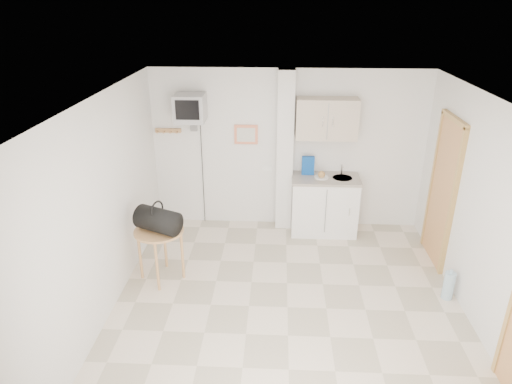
# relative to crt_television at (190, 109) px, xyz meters

# --- Properties ---
(ground) EXTENTS (4.50, 4.50, 0.00)m
(ground) POSITION_rel_crt_television_xyz_m (1.45, -2.02, -1.94)
(ground) COLOR beige
(ground) RESTS_ON ground
(room_envelope) EXTENTS (4.24, 4.54, 2.55)m
(room_envelope) POSITION_rel_crt_television_xyz_m (1.69, -1.93, -0.40)
(room_envelope) COLOR white
(room_envelope) RESTS_ON ground
(kitchenette) EXTENTS (1.03, 0.58, 2.10)m
(kitchenette) POSITION_rel_crt_television_xyz_m (2.02, -0.02, -1.13)
(kitchenette) COLOR white
(kitchenette) RESTS_ON ground
(crt_television) EXTENTS (0.44, 0.45, 2.15)m
(crt_television) POSITION_rel_crt_television_xyz_m (0.00, 0.00, 0.00)
(crt_television) COLOR slate
(crt_television) RESTS_ON ground
(round_table) EXTENTS (0.63, 0.63, 0.72)m
(round_table) POSITION_rel_crt_television_xyz_m (-0.20, -1.47, -1.31)
(round_table) COLOR tan
(round_table) RESTS_ON ground
(duffel_bag) EXTENTS (0.64, 0.51, 0.42)m
(duffel_bag) POSITION_rel_crt_television_xyz_m (-0.19, -1.51, -1.06)
(duffel_bag) COLOR black
(duffel_bag) RESTS_ON round_table
(water_bottle) EXTENTS (0.13, 0.13, 0.40)m
(water_bottle) POSITION_rel_crt_television_xyz_m (3.43, -1.73, -1.75)
(water_bottle) COLOR #9DBFD2
(water_bottle) RESTS_ON ground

